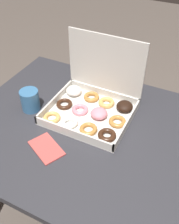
% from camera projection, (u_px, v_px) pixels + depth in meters
% --- Properties ---
extents(ground_plane, '(8.00, 8.00, 0.00)m').
position_uv_depth(ground_plane, '(86.00, 214.00, 1.60)').
color(ground_plane, '#564C44').
extents(dining_table, '(1.03, 0.84, 0.74)m').
position_uv_depth(dining_table, '(84.00, 144.00, 1.19)').
color(dining_table, '#2D2D33').
rests_on(dining_table, ground_plane).
extents(donut_box, '(0.36, 0.32, 0.31)m').
position_uv_depth(donut_box, '(94.00, 101.00, 1.16)').
color(donut_box, silver).
rests_on(donut_box, dining_table).
extents(coffee_mug, '(0.08, 0.08, 0.10)m').
position_uv_depth(coffee_mug, '(31.00, 99.00, 1.17)').
color(coffee_mug, teal).
rests_on(coffee_mug, dining_table).
extents(paper_napkin, '(0.17, 0.14, 0.01)m').
position_uv_depth(paper_napkin, '(46.00, 148.00, 1.02)').
color(paper_napkin, '#CC4C47').
rests_on(paper_napkin, dining_table).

